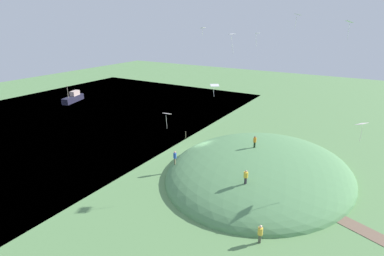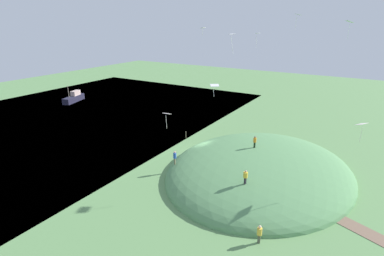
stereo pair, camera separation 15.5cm
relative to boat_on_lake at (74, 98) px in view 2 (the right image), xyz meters
name	(u,v)px [view 2 (the right image)]	position (x,y,z in m)	size (l,w,h in m)	color
ground_plane	(200,153)	(40.49, -10.67, -0.89)	(160.00, 160.00, 0.00)	#5D8A50
lake_water	(63,121)	(9.78, -10.67, -1.09)	(52.07, 80.00, 0.40)	#456E8D
grass_hill	(259,172)	(49.98, -12.12, -0.89)	(22.48, 26.49, 5.27)	#558854
boat_on_lake	(74,98)	(0.00, 0.00, 0.00)	(3.59, 6.77, 4.18)	#212034
person_watching_kites	(255,141)	(48.65, -10.74, 2.68)	(0.50, 0.50, 1.56)	black
person_on_hilltop	(260,232)	(54.49, -24.85, 0.22)	(0.50, 0.50, 1.78)	#505443
person_near_shore	(245,176)	(50.94, -19.52, 2.24)	(0.58, 0.58, 1.56)	black
person_with_child	(175,156)	(40.81, -17.59, 1.31)	(0.47, 0.47, 1.79)	brown
kite_0	(215,86)	(44.06, -13.52, 9.83)	(1.26, 1.19, 1.55)	white
kite_1	(349,22)	(57.06, -6.16, 17.11)	(1.11, 1.30, 2.01)	white
kite_2	(232,36)	(47.43, -16.47, 15.83)	(0.93, 0.95, 2.01)	white
kite_3	(167,114)	(41.41, -19.88, 7.41)	(0.94, 0.68, 1.90)	silver
kite_4	(257,35)	(45.65, -4.10, 15.45)	(0.63, 0.75, 1.88)	white
kite_5	(361,125)	(60.29, -13.78, 7.73)	(1.21, 1.35, 1.98)	white
kite_6	(298,15)	(51.02, -4.93, 17.94)	(1.13, 1.37, 1.82)	white
kite_7	(203,28)	(39.62, -8.65, 16.31)	(0.50, 0.69, 1.05)	white
mooring_post	(186,135)	(35.62, -6.82, -0.30)	(0.14, 0.14, 1.18)	brown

